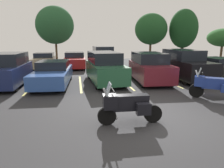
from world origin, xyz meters
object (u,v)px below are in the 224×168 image
(car_far_tan, at_px, (44,61))
(car_far_red, at_px, (75,60))
(car_green, at_px, (105,67))
(car_blue, at_px, (53,74))
(car_charcoal, at_px, (219,68))
(car_black, at_px, (184,65))
(motorcycle_second, at_px, (214,85))
(car_maroon, at_px, (150,68))
(car_far_white, at_px, (103,57))
(car_navy, at_px, (9,70))
(motorcycle_touring, at_px, (128,105))

(car_far_tan, relative_size, car_far_red, 0.97)
(car_green, height_order, car_far_tan, car_green)
(car_blue, relative_size, car_charcoal, 1.13)
(car_far_red, bearing_deg, car_green, -74.83)
(car_black, relative_size, car_far_red, 1.09)
(motorcycle_second, height_order, car_maroon, car_maroon)
(car_blue, xyz_separation_m, car_far_white, (4.06, 7.75, 0.29))
(car_navy, height_order, car_far_red, car_navy)
(car_green, distance_m, car_black, 5.56)
(car_blue, distance_m, car_far_red, 7.48)
(car_maroon, height_order, car_charcoal, car_maroon)
(car_green, bearing_deg, motorcycle_second, -46.01)
(car_maroon, xyz_separation_m, car_far_red, (-4.82, 7.41, -0.20))
(car_black, bearing_deg, car_far_tan, 145.24)
(car_navy, xyz_separation_m, car_green, (5.71, -0.04, 0.03))
(motorcycle_touring, xyz_separation_m, motorcycle_second, (4.58, 2.00, 0.03))
(motorcycle_second, distance_m, car_maroon, 4.53)
(motorcycle_touring, xyz_separation_m, car_black, (5.73, 6.65, 0.35))
(car_navy, bearing_deg, car_far_tan, 82.51)
(car_blue, height_order, car_black, car_black)
(motorcycle_second, height_order, car_black, car_black)
(car_navy, bearing_deg, car_blue, -7.05)
(car_blue, xyz_separation_m, car_far_red, (1.23, 7.38, 0.03))
(motorcycle_touring, distance_m, car_charcoal, 10.92)
(car_black, bearing_deg, car_far_red, 136.83)
(motorcycle_second, xyz_separation_m, car_charcoal, (3.98, 4.78, 0.02))
(car_navy, bearing_deg, car_charcoal, 0.69)
(car_far_white, bearing_deg, car_charcoal, -44.13)
(car_navy, relative_size, car_far_white, 1.03)
(motorcycle_second, bearing_deg, car_far_white, 106.23)
(car_black, xyz_separation_m, car_far_red, (-7.49, 7.02, -0.27))
(motorcycle_touring, bearing_deg, car_blue, 115.35)
(car_maroon, height_order, car_black, car_black)
(motorcycle_touring, bearing_deg, car_black, 49.27)
(car_blue, xyz_separation_m, car_far_tan, (-1.61, 7.52, 0.02))
(motorcycle_touring, bearing_deg, car_far_tan, 108.39)
(car_green, distance_m, car_far_tan, 8.68)
(car_black, relative_size, car_far_white, 1.13)
(car_black, xyz_separation_m, car_charcoal, (2.83, 0.13, -0.30))
(car_charcoal, height_order, car_far_white, car_far_white)
(car_navy, relative_size, car_green, 0.90)
(car_far_tan, bearing_deg, motorcycle_touring, -71.61)
(motorcycle_second, relative_size, car_black, 0.41)
(car_navy, bearing_deg, motorcycle_second, -24.48)
(car_maroon, distance_m, car_charcoal, 5.52)
(car_green, xyz_separation_m, car_far_red, (-1.93, 7.11, -0.24))
(car_far_tan, bearing_deg, car_navy, -97.49)
(car_maroon, height_order, car_far_white, car_far_white)
(car_charcoal, xyz_separation_m, car_far_white, (-7.48, 7.26, 0.29))
(car_green, distance_m, car_far_white, 7.53)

